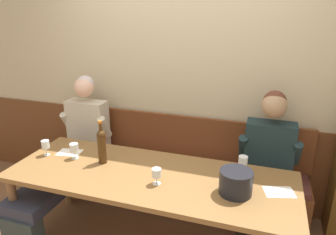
{
  "coord_description": "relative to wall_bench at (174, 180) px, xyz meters",
  "views": [
    {
      "loc": [
        0.83,
        -1.88,
        1.99
      ],
      "look_at": [
        0.06,
        0.45,
        1.11
      ],
      "focal_mm": 33.22,
      "sensor_mm": 36.0,
      "label": 1
    }
  ],
  "objects": [
    {
      "name": "wine_glass_center_rear",
      "position": [
        0.7,
        -0.44,
        0.55
      ],
      "size": [
        0.07,
        0.07,
        0.15
      ],
      "color": "silver",
      "rests_on": "dining_table"
    },
    {
      "name": "dining_table",
      "position": [
        0.0,
        -0.68,
        0.37
      ],
      "size": [
        2.31,
        0.83,
        0.73
      ],
      "color": "brown",
      "rests_on": "ground"
    },
    {
      "name": "wood_wainscot_panel",
      "position": [
        0.0,
        0.21,
        0.17
      ],
      "size": [
        6.8,
        0.03,
        0.91
      ],
      "primitive_type": "cube",
      "color": "brown",
      "rests_on": "ground"
    },
    {
      "name": "tasting_sheet_left_guest",
      "position": [
        -0.84,
        -0.54,
        0.45
      ],
      "size": [
        0.23,
        0.18,
        0.0
      ],
      "primitive_type": "cube",
      "rotation": [
        0.0,
        0.0,
        0.17
      ],
      "color": "white",
      "rests_on": "dining_table"
    },
    {
      "name": "wine_glass_left_end",
      "position": [
        0.1,
        -0.79,
        0.53
      ],
      "size": [
        0.07,
        0.07,
        0.13
      ],
      "color": "silver",
      "rests_on": "dining_table"
    },
    {
      "name": "ice_bucket",
      "position": [
        0.68,
        -0.73,
        0.53
      ],
      "size": [
        0.24,
        0.24,
        0.18
      ],
      "primitive_type": "cylinder",
      "color": "black",
      "rests_on": "dining_table"
    },
    {
      "name": "wine_bottle_amber_mid",
      "position": [
        -0.45,
        -0.61,
        0.61
      ],
      "size": [
        0.07,
        0.07,
        0.38
      ],
      "color": "#422811",
      "rests_on": "dining_table"
    },
    {
      "name": "room_wall_back",
      "position": [
        0.0,
        0.26,
        1.12
      ],
      "size": [
        6.8,
        0.08,
        2.8
      ],
      "primitive_type": "cube",
      "color": "#C7B896",
      "rests_on": "ground"
    },
    {
      "name": "wine_glass_by_bottle",
      "position": [
        -1.01,
        -0.65,
        0.54
      ],
      "size": [
        0.07,
        0.07,
        0.14
      ],
      "color": "silver",
      "rests_on": "dining_table"
    },
    {
      "name": "wine_glass_near_bucket",
      "position": [
        -0.73,
        -0.62,
        0.54
      ],
      "size": [
        0.07,
        0.07,
        0.14
      ],
      "color": "silver",
      "rests_on": "dining_table"
    },
    {
      "name": "person_center_left_seat",
      "position": [
        0.9,
        -0.36,
        0.36
      ],
      "size": [
        0.53,
        1.26,
        1.32
      ],
      "color": "#2A3431",
      "rests_on": "ground"
    },
    {
      "name": "person_left_seat",
      "position": [
        -0.97,
        -0.37,
        0.35
      ],
      "size": [
        0.53,
        1.26,
        1.33
      ],
      "color": "#2C373A",
      "rests_on": "ground"
    },
    {
      "name": "tasting_sheet_right_guest",
      "position": [
        0.98,
        -0.62,
        0.45
      ],
      "size": [
        0.24,
        0.2,
        0.0
      ],
      "primitive_type": "cube",
      "rotation": [
        0.0,
        0.0,
        0.27
      ],
      "color": "white",
      "rests_on": "dining_table"
    },
    {
      "name": "wall_bench",
      "position": [
        0.0,
        0.0,
        0.0
      ],
      "size": [
        2.61,
        0.42,
        0.94
      ],
      "color": "brown",
      "rests_on": "ground"
    }
  ]
}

